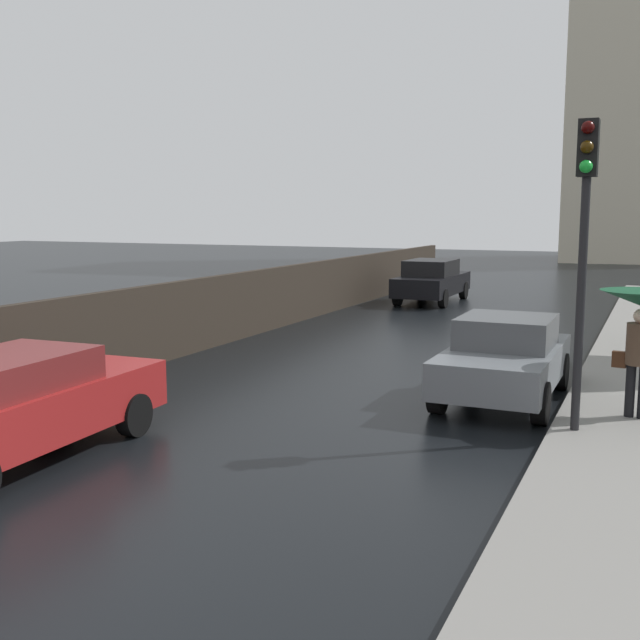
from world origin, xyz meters
TOP-DOWN VIEW (x-y plane):
  - car_grey_near_kerb at (2.99, 8.76)m, footprint 1.80×3.81m
  - car_black_far_ahead at (-2.05, 21.95)m, footprint 1.84×4.47m
  - car_red_behind_camera at (-2.05, 2.99)m, footprint 1.86×4.47m
  - traffic_light at (4.33, 6.88)m, footprint 0.26×0.39m

SIDE VIEW (x-z plane):
  - car_grey_near_kerb at x=2.99m, z-range 0.02..1.43m
  - car_red_behind_camera at x=-2.05m, z-range 0.03..1.43m
  - car_black_far_ahead at x=-2.05m, z-range 0.02..1.53m
  - traffic_light at x=4.33m, z-range 0.96..5.20m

